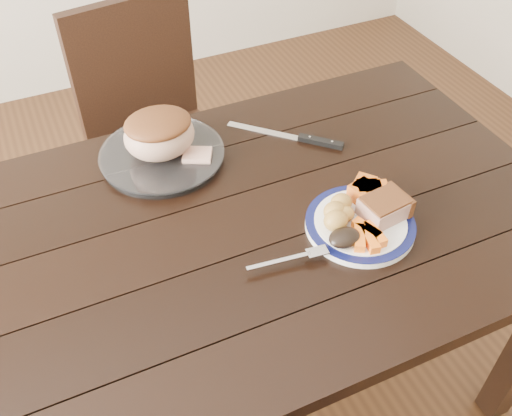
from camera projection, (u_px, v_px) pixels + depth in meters
name	position (u px, v px, depth m)	size (l,w,h in m)	color
ground	(230.00, 394.00, 1.79)	(4.00, 4.00, 0.00)	#472B16
dining_table	(221.00, 256.00, 1.33)	(1.60, 0.91, 0.75)	black
chair_far	(156.00, 128.00, 1.92)	(0.48, 0.49, 0.93)	black
dinner_plate	(360.00, 225.00, 1.27)	(0.24, 0.24, 0.02)	white
plate_rim	(360.00, 222.00, 1.26)	(0.24, 0.24, 0.02)	#0C103D
serving_platter	(162.00, 156.00, 1.44)	(0.31, 0.31, 0.02)	white
pork_slice	(384.00, 208.00, 1.26)	(0.10, 0.08, 0.04)	tan
roasted_potatoes	(338.00, 213.00, 1.25)	(0.09, 0.09, 0.05)	gold
carrot_batons	(368.00, 235.00, 1.21)	(0.08, 0.10, 0.02)	orange
pumpkin_wedges	(367.00, 191.00, 1.30)	(0.09, 0.09, 0.04)	orange
dark_mushroom	(344.00, 238.00, 1.20)	(0.07, 0.05, 0.03)	black
fork	(294.00, 258.00, 1.18)	(0.18, 0.04, 0.00)	silver
roast_joint	(159.00, 135.00, 1.40)	(0.18, 0.15, 0.11)	tan
cut_slice	(197.00, 156.00, 1.42)	(0.07, 0.06, 0.02)	tan
carving_knife	(306.00, 139.00, 1.50)	(0.24, 0.24, 0.01)	silver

